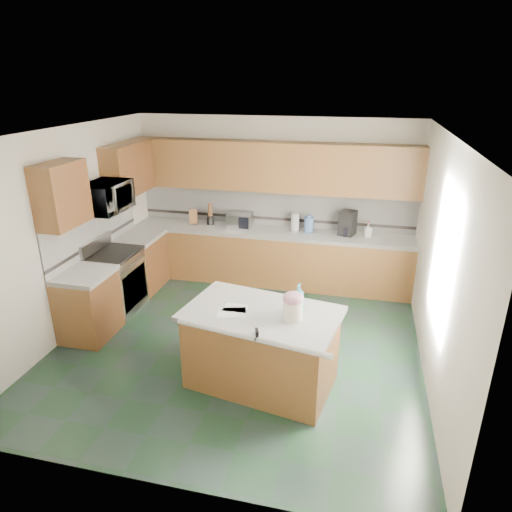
% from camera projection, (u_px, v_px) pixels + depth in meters
% --- Properties ---
extents(floor, '(4.60, 4.60, 0.00)m').
position_uv_depth(floor, '(239.00, 344.00, 6.00)').
color(floor, black).
rests_on(floor, ground).
extents(ceiling, '(4.60, 4.60, 0.00)m').
position_uv_depth(ceiling, '(235.00, 133.00, 5.00)').
color(ceiling, white).
rests_on(ceiling, ground).
extents(wall_back, '(4.60, 0.04, 2.70)m').
position_uv_depth(wall_back, '(274.00, 200.00, 7.60)').
color(wall_back, white).
rests_on(wall_back, ground).
extents(wall_front, '(4.60, 0.04, 2.70)m').
position_uv_depth(wall_front, '(155.00, 354.00, 3.40)').
color(wall_front, white).
rests_on(wall_front, ground).
extents(wall_left, '(0.04, 4.60, 2.70)m').
position_uv_depth(wall_left, '(67.00, 233.00, 6.00)').
color(wall_left, white).
rests_on(wall_left, ground).
extents(wall_right, '(0.04, 4.60, 2.70)m').
position_uv_depth(wall_right, '(441.00, 265.00, 5.01)').
color(wall_right, white).
rests_on(wall_right, ground).
extents(back_base_cab, '(4.60, 0.60, 0.86)m').
position_uv_depth(back_base_cab, '(270.00, 258.00, 7.65)').
color(back_base_cab, black).
rests_on(back_base_cab, ground).
extents(back_countertop, '(4.60, 0.64, 0.06)m').
position_uv_depth(back_countertop, '(270.00, 232.00, 7.48)').
color(back_countertop, silver).
rests_on(back_countertop, back_base_cab).
extents(back_upper_cab, '(4.60, 0.33, 0.78)m').
position_uv_depth(back_upper_cab, '(273.00, 167.00, 7.21)').
color(back_upper_cab, black).
rests_on(back_upper_cab, wall_back).
extents(back_backsplash, '(4.60, 0.02, 0.63)m').
position_uv_depth(back_backsplash, '(274.00, 207.00, 7.61)').
color(back_backsplash, silver).
rests_on(back_backsplash, back_countertop).
extents(back_accent_band, '(4.60, 0.01, 0.05)m').
position_uv_depth(back_accent_band, '(274.00, 219.00, 7.68)').
color(back_accent_band, black).
rests_on(back_accent_band, back_countertop).
extents(left_base_cab_rear, '(0.60, 0.82, 0.86)m').
position_uv_depth(left_base_cab_rear, '(141.00, 263.00, 7.43)').
color(left_base_cab_rear, black).
rests_on(left_base_cab_rear, ground).
extents(left_counter_rear, '(0.64, 0.82, 0.06)m').
position_uv_depth(left_counter_rear, '(138.00, 237.00, 7.26)').
color(left_counter_rear, silver).
rests_on(left_counter_rear, left_base_cab_rear).
extents(left_base_cab_front, '(0.60, 0.72, 0.86)m').
position_uv_depth(left_base_cab_front, '(88.00, 306.00, 6.05)').
color(left_base_cab_front, black).
rests_on(left_base_cab_front, ground).
extents(left_counter_front, '(0.64, 0.72, 0.06)m').
position_uv_depth(left_counter_front, '(84.00, 275.00, 5.88)').
color(left_counter_front, silver).
rests_on(left_counter_front, left_base_cab_front).
extents(left_backsplash, '(0.02, 2.30, 0.63)m').
position_uv_depth(left_backsplash, '(94.00, 229.00, 6.53)').
color(left_backsplash, silver).
rests_on(left_backsplash, wall_left).
extents(left_accent_band, '(0.01, 2.30, 0.05)m').
position_uv_depth(left_accent_band, '(96.00, 242.00, 6.60)').
color(left_accent_band, black).
rests_on(left_accent_band, wall_left).
extents(left_upper_cab_rear, '(0.33, 1.09, 0.78)m').
position_uv_depth(left_upper_cab_rear, '(128.00, 169.00, 7.03)').
color(left_upper_cab_rear, black).
rests_on(left_upper_cab_rear, wall_left).
extents(left_upper_cab_front, '(0.33, 0.72, 0.78)m').
position_uv_depth(left_upper_cab_front, '(62.00, 195.00, 5.52)').
color(left_upper_cab_front, black).
rests_on(left_upper_cab_front, wall_left).
extents(range_body, '(0.60, 0.76, 0.88)m').
position_uv_depth(range_body, '(117.00, 283.00, 6.72)').
color(range_body, '#B7B7BC').
rests_on(range_body, ground).
extents(range_oven_door, '(0.02, 0.68, 0.55)m').
position_uv_depth(range_oven_door, '(135.00, 287.00, 6.67)').
color(range_oven_door, black).
rests_on(range_oven_door, range_body).
extents(range_cooktop, '(0.62, 0.78, 0.04)m').
position_uv_depth(range_cooktop, '(113.00, 254.00, 6.55)').
color(range_cooktop, black).
rests_on(range_cooktop, range_body).
extents(range_handle, '(0.02, 0.66, 0.02)m').
position_uv_depth(range_handle, '(134.00, 263.00, 6.52)').
color(range_handle, '#B7B7BC').
rests_on(range_handle, range_body).
extents(range_backguard, '(0.06, 0.76, 0.18)m').
position_uv_depth(range_backguard, '(96.00, 245.00, 6.56)').
color(range_backguard, '#B7B7BC').
rests_on(range_backguard, range_body).
extents(microwave, '(0.50, 0.73, 0.41)m').
position_uv_depth(microwave, '(106.00, 197.00, 6.24)').
color(microwave, '#B7B7BC').
rests_on(microwave, wall_left).
extents(island_base, '(1.69, 1.15, 0.86)m').
position_uv_depth(island_base, '(261.00, 350.00, 5.09)').
color(island_base, black).
rests_on(island_base, ground).
extents(island_top, '(1.80, 1.27, 0.06)m').
position_uv_depth(island_top, '(262.00, 314.00, 4.92)').
color(island_top, silver).
rests_on(island_top, island_base).
extents(island_bullnose, '(1.64, 0.35, 0.06)m').
position_uv_depth(island_bullnose, '(251.00, 338.00, 4.47)').
color(island_bullnose, silver).
rests_on(island_bullnose, island_base).
extents(treat_jar, '(0.25, 0.25, 0.21)m').
position_uv_depth(treat_jar, '(293.00, 310.00, 4.72)').
color(treat_jar, white).
rests_on(treat_jar, island_top).
extents(treat_jar_lid, '(0.22, 0.22, 0.14)m').
position_uv_depth(treat_jar_lid, '(293.00, 298.00, 4.67)').
color(treat_jar_lid, '#C7899E').
rests_on(treat_jar_lid, treat_jar).
extents(treat_jar_knob, '(0.07, 0.02, 0.02)m').
position_uv_depth(treat_jar_knob, '(293.00, 294.00, 4.65)').
color(treat_jar_knob, tan).
rests_on(treat_jar_knob, treat_jar_lid).
extents(treat_jar_knob_end_l, '(0.04, 0.04, 0.04)m').
position_uv_depth(treat_jar_knob_end_l, '(290.00, 294.00, 4.66)').
color(treat_jar_knob_end_l, tan).
rests_on(treat_jar_knob_end_l, treat_jar_lid).
extents(treat_jar_knob_end_r, '(0.04, 0.04, 0.04)m').
position_uv_depth(treat_jar_knob_end_r, '(297.00, 295.00, 4.64)').
color(treat_jar_knob_end_r, tan).
rests_on(treat_jar_knob_end_r, treat_jar_lid).
extents(soap_bottle_island, '(0.15, 0.15, 0.33)m').
position_uv_depth(soap_bottle_island, '(299.00, 298.00, 4.84)').
color(soap_bottle_island, teal).
rests_on(soap_bottle_island, island_top).
extents(paper_sheet_a, '(0.36, 0.31, 0.00)m').
position_uv_depth(paper_sheet_a, '(231.00, 313.00, 4.88)').
color(paper_sheet_a, white).
rests_on(paper_sheet_a, island_top).
extents(paper_sheet_b, '(0.26, 0.20, 0.00)m').
position_uv_depth(paper_sheet_b, '(236.00, 308.00, 4.98)').
color(paper_sheet_b, white).
rests_on(paper_sheet_b, island_top).
extents(clamp_body, '(0.06, 0.10, 0.09)m').
position_uv_depth(clamp_body, '(257.00, 334.00, 4.46)').
color(clamp_body, black).
rests_on(clamp_body, island_top).
extents(clamp_handle, '(0.02, 0.07, 0.02)m').
position_uv_depth(clamp_handle, '(255.00, 339.00, 4.42)').
color(clamp_handle, black).
rests_on(clamp_handle, island_top).
extents(knife_block, '(0.19, 0.22, 0.27)m').
position_uv_depth(knife_block, '(193.00, 217.00, 7.75)').
color(knife_block, '#472814').
rests_on(knife_block, back_countertop).
extents(utensil_crock, '(0.12, 0.12, 0.15)m').
position_uv_depth(utensil_crock, '(210.00, 220.00, 7.74)').
color(utensil_crock, black).
rests_on(utensil_crock, back_countertop).
extents(utensil_bundle, '(0.07, 0.07, 0.22)m').
position_uv_depth(utensil_bundle, '(210.00, 210.00, 7.67)').
color(utensil_bundle, '#472814').
rests_on(utensil_bundle, utensil_crock).
extents(toaster_oven, '(0.44, 0.32, 0.24)m').
position_uv_depth(toaster_oven, '(240.00, 220.00, 7.58)').
color(toaster_oven, '#B7B7BC').
rests_on(toaster_oven, back_countertop).
extents(toaster_oven_door, '(0.37, 0.01, 0.20)m').
position_uv_depth(toaster_oven_door, '(238.00, 223.00, 7.46)').
color(toaster_oven_door, black).
rests_on(toaster_oven_door, toaster_oven).
extents(paper_towel, '(0.13, 0.13, 0.29)m').
position_uv_depth(paper_towel, '(295.00, 222.00, 7.42)').
color(paper_towel, white).
rests_on(paper_towel, back_countertop).
extents(paper_towel_base, '(0.19, 0.19, 0.01)m').
position_uv_depth(paper_towel_base, '(295.00, 230.00, 7.47)').
color(paper_towel_base, '#B7B7BC').
rests_on(paper_towel_base, back_countertop).
extents(water_jug, '(0.15, 0.15, 0.25)m').
position_uv_depth(water_jug, '(309.00, 225.00, 7.34)').
color(water_jug, '#4B6DAC').
rests_on(water_jug, back_countertop).
extents(water_jug_neck, '(0.07, 0.07, 0.04)m').
position_uv_depth(water_jug_neck, '(309.00, 216.00, 7.29)').
color(water_jug_neck, '#4B6DAC').
rests_on(water_jug_neck, water_jug).
extents(coffee_maker, '(0.29, 0.31, 0.39)m').
position_uv_depth(coffee_maker, '(348.00, 223.00, 7.21)').
color(coffee_maker, black).
rests_on(coffee_maker, back_countertop).
extents(coffee_carafe, '(0.16, 0.16, 0.16)m').
position_uv_depth(coffee_carafe, '(347.00, 231.00, 7.20)').
color(coffee_carafe, black).
rests_on(coffee_carafe, back_countertop).
extents(soap_bottle_back, '(0.13, 0.13, 0.23)m').
position_uv_depth(soap_bottle_back, '(368.00, 230.00, 7.14)').
color(soap_bottle_back, white).
rests_on(soap_bottle_back, back_countertop).
extents(soap_back_cap, '(0.02, 0.02, 0.03)m').
position_uv_depth(soap_back_cap, '(369.00, 222.00, 7.09)').
color(soap_back_cap, red).
rests_on(soap_back_cap, soap_bottle_back).
extents(window_light_proxy, '(0.02, 1.40, 1.10)m').
position_uv_depth(window_light_proxy, '(442.00, 258.00, 4.78)').
color(window_light_proxy, white).
rests_on(window_light_proxy, wall_right).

